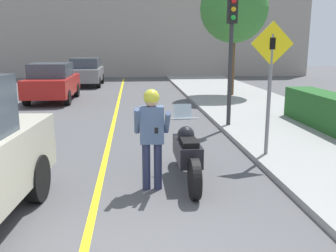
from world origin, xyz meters
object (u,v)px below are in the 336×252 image
Objects in this scene: traffic_light at (231,37)px; street_tree at (234,8)px; parked_car_red at (52,82)px; motorcycle at (187,153)px; parked_car_grey at (86,72)px; crossing_sign at (270,76)px; person_biker at (152,129)px.

street_tree is at bearing 74.60° from traffic_light.
parked_car_red is (-8.20, -0.42, -3.22)m from street_tree.
motorcycle is 17.14m from parked_car_grey.
crossing_sign is at bearing -89.02° from traffic_light.
parked_car_grey is (0.74, 6.30, 0.00)m from parked_car_red.
crossing_sign reaches higher than parked_car_grey.
parked_car_grey is (-5.62, 12.56, -1.83)m from traffic_light.
parked_car_red and parked_car_grey have the same top height.
traffic_light is at bearing 65.88° from motorcycle.
person_biker is at bearing -149.77° from crossing_sign.
crossing_sign is 0.67× the size of parked_car_grey.
person_biker is at bearing -70.50° from parked_car_red.
traffic_light is at bearing 61.04° from person_biker.
person_biker is at bearing -118.96° from traffic_light.
motorcycle is 2.56m from crossing_sign.
motorcycle is at bearing -150.25° from crossing_sign.
street_tree is 1.31× the size of parked_car_red.
person_biker is 0.42× the size of parked_car_grey.
person_biker is 17.41m from parked_car_grey.
parked_car_red is (-4.50, 10.42, 0.33)m from motorcycle.
crossing_sign is (1.91, 1.09, 1.30)m from motorcycle.
street_tree reaches higher than parked_car_red.
street_tree is at bearing 68.78° from person_biker.
parked_car_grey is at bearing 83.32° from parked_car_red.
traffic_light is 13.89m from parked_car_grey.
motorcycle is 0.58× the size of parked_car_red.
person_biker is at bearing -79.75° from parked_car_grey.
parked_car_grey is at bearing 114.12° from traffic_light.
crossing_sign is (2.58, 1.50, 0.74)m from person_biker.
person_biker is at bearing -111.22° from street_tree.
crossing_sign reaches higher than parked_car_red.
parked_car_grey is at bearing 109.96° from crossing_sign.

